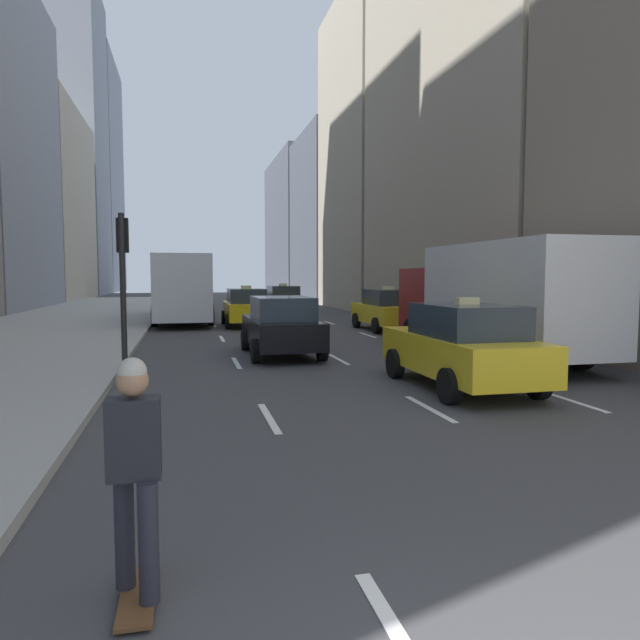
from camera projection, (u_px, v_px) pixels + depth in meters
sidewalk_left at (62, 325)px, 26.10m from camera, size 8.00×66.00×0.15m
lane_markings at (284, 330)px, 24.43m from camera, size 5.72×56.00×0.01m
building_row_left at (15, 98)px, 43.82m from camera, size 6.00×101.16×36.92m
building_row_right at (394, 163)px, 37.39m from camera, size 6.00×76.33×23.40m
taxi_lead at (246, 307)px, 25.99m from camera, size 2.02×4.40×1.87m
taxi_second at (283, 301)px, 32.99m from camera, size 2.02×4.40×1.87m
taxi_third at (387, 310)px, 24.08m from camera, size 2.02×4.40×1.87m
taxi_fourth at (462, 346)px, 11.63m from camera, size 2.02×4.40×1.87m
sedan_black_near at (281, 326)px, 16.44m from camera, size 2.02×4.43×1.71m
city_bus at (183, 286)px, 29.19m from camera, size 2.80×11.61×3.25m
box_truck at (493, 297)px, 15.73m from camera, size 2.58×8.40×3.15m
skateboarder at (135, 469)px, 3.94m from camera, size 0.36×0.80×1.75m
traffic_light_pole at (123, 271)px, 11.94m from camera, size 0.24×0.42×3.60m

